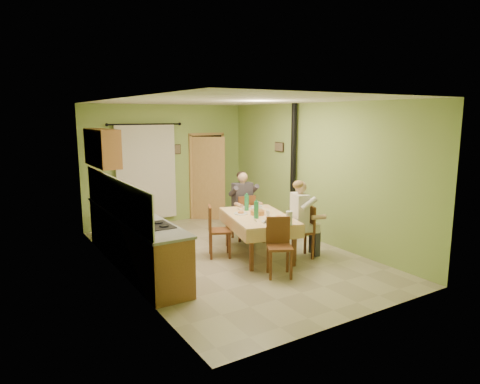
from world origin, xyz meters
TOP-DOWN VIEW (x-y plane):
  - floor at (0.00, 0.00)m, footprint 4.00×6.00m
  - room_shell at (0.00, 0.00)m, footprint 4.04×6.04m
  - kitchen_run at (-1.71, 0.40)m, footprint 0.64×3.64m
  - upper_cabinets at (-1.82, 1.70)m, footprint 0.35×1.40m
  - curtain at (-0.55, 2.90)m, footprint 1.70×0.07m
  - doorway at (1.00, 2.84)m, footprint 0.96×0.58m
  - dining_table at (0.42, -0.26)m, footprint 1.43×1.92m
  - tableware at (0.41, -0.37)m, footprint 0.66×1.64m
  - chair_far at (0.75, 0.78)m, footprint 0.42×0.42m
  - chair_near at (0.13, -1.28)m, footprint 0.52×0.52m
  - chair_right at (1.02, -0.76)m, footprint 0.50×0.50m
  - chair_left at (-0.22, 0.07)m, footprint 0.52×0.52m
  - man_far at (0.75, 0.79)m, footprint 0.60×0.48m
  - man_right at (1.01, -0.75)m, footprint 0.57×0.64m
  - stove_flue at (1.90, 0.60)m, footprint 0.24×0.24m
  - picture_back at (0.25, 2.97)m, footprint 0.19×0.03m
  - picture_right at (1.97, 1.20)m, footprint 0.03×0.31m

SIDE VIEW (x-z plane):
  - floor at x=0.00m, z-range -0.01..0.01m
  - chair_near at x=0.13m, z-range -0.18..0.76m
  - chair_far at x=0.75m, z-range -0.18..0.76m
  - chair_left at x=-0.22m, z-range -0.18..0.76m
  - chair_right at x=1.02m, z-range -0.19..0.77m
  - dining_table at x=0.42m, z-range 0.00..0.76m
  - kitchen_run at x=-1.71m, z-range -0.30..1.26m
  - tableware at x=0.41m, z-range 0.66..0.99m
  - man_far at x=0.75m, z-range 0.18..1.57m
  - man_right at x=1.01m, z-range 0.18..1.57m
  - stove_flue at x=1.90m, z-range -0.38..2.42m
  - doorway at x=1.00m, z-range -0.02..2.13m
  - curtain at x=-0.55m, z-range 0.15..2.37m
  - picture_back at x=0.25m, z-range 1.64..1.86m
  - room_shell at x=0.00m, z-range 0.41..3.23m
  - picture_right at x=1.97m, z-range 1.75..1.96m
  - upper_cabinets at x=-1.82m, z-range 1.60..2.30m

